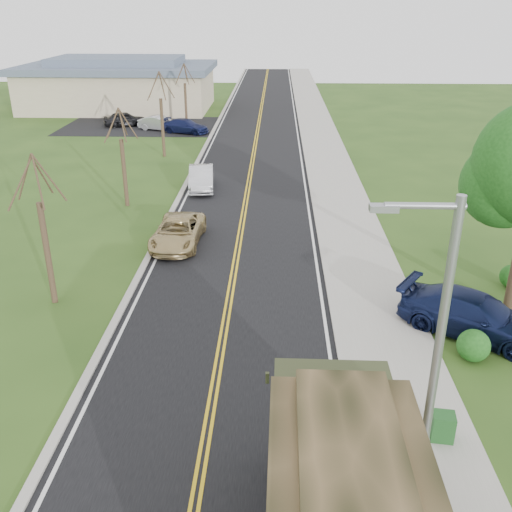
{
  "coord_description": "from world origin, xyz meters",
  "views": [
    {
      "loc": [
        1.83,
        -9.92,
        10.98
      ],
      "look_at": [
        1.07,
        10.79,
        1.8
      ],
      "focal_mm": 40.0,
      "sensor_mm": 36.0,
      "label": 1
    }
  ],
  "objects_px": {
    "suv_champagne": "(178,232)",
    "pickup_navy": "(474,315)",
    "utility_box_near": "(443,426)",
    "utility_box_far": "(377,439)",
    "sedan_silver": "(201,178)"
  },
  "relations": [
    {
      "from": "utility_box_far",
      "to": "suv_champagne",
      "type": "bearing_deg",
      "value": 108.96
    },
    {
      "from": "suv_champagne",
      "to": "pickup_navy",
      "type": "height_order",
      "value": "pickup_navy"
    },
    {
      "from": "pickup_navy",
      "to": "utility_box_near",
      "type": "xyz_separation_m",
      "value": [
        -2.55,
        -5.65,
        -0.27
      ]
    },
    {
      "from": "pickup_navy",
      "to": "sedan_silver",
      "type": "bearing_deg",
      "value": 68.22
    },
    {
      "from": "sedan_silver",
      "to": "utility_box_far",
      "type": "relative_size",
      "value": 6.71
    },
    {
      "from": "sedan_silver",
      "to": "utility_box_far",
      "type": "distance_m",
      "value": 24.68
    },
    {
      "from": "suv_champagne",
      "to": "utility_box_near",
      "type": "bearing_deg",
      "value": -53.18
    },
    {
      "from": "suv_champagne",
      "to": "utility_box_far",
      "type": "height_order",
      "value": "suv_champagne"
    },
    {
      "from": "pickup_navy",
      "to": "utility_box_far",
      "type": "distance_m",
      "value": 7.53
    },
    {
      "from": "pickup_navy",
      "to": "utility_box_near",
      "type": "height_order",
      "value": "pickup_navy"
    },
    {
      "from": "utility_box_far",
      "to": "utility_box_near",
      "type": "bearing_deg",
      "value": 4.67
    },
    {
      "from": "sedan_silver",
      "to": "utility_box_near",
      "type": "xyz_separation_m",
      "value": [
        9.44,
        -23.02,
        -0.22
      ]
    },
    {
      "from": "suv_champagne",
      "to": "pickup_navy",
      "type": "distance_m",
      "value": 14.43
    },
    {
      "from": "suv_champagne",
      "to": "sedan_silver",
      "type": "xyz_separation_m",
      "value": [
        0.0,
        9.35,
        0.05
      ]
    },
    {
      "from": "sedan_silver",
      "to": "pickup_navy",
      "type": "bearing_deg",
      "value": -61.57
    }
  ]
}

